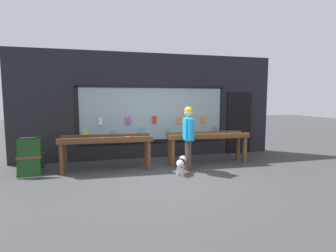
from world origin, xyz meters
TOP-DOWN VIEW (x-y plane):
  - ground_plane at (0.00, 0.00)m, footprint 40.00×40.00m
  - shopfront_facade at (0.04, 2.39)m, footprint 8.32×0.29m
  - display_table_left at (-1.43, 1.19)m, footprint 2.40×0.80m
  - display_table_right at (1.44, 1.19)m, footprint 2.40×0.68m
  - person_browsing at (0.65, 0.62)m, footprint 0.29×0.66m
  - small_dog at (0.36, 0.32)m, footprint 0.40×0.56m
  - sandwich_board_sign at (-3.30, 1.29)m, footprint 0.61×0.90m

SIDE VIEW (x-z plane):
  - ground_plane at x=0.00m, z-range 0.00..0.00m
  - small_dog at x=0.36m, z-range 0.08..0.50m
  - sandwich_board_sign at x=-3.30m, z-range 0.02..0.91m
  - display_table_right at x=1.44m, z-range 0.27..1.16m
  - display_table_left at x=-1.43m, z-range 0.28..1.19m
  - person_browsing at x=0.65m, z-range 0.14..1.82m
  - shopfront_facade at x=0.04m, z-range -0.02..3.27m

